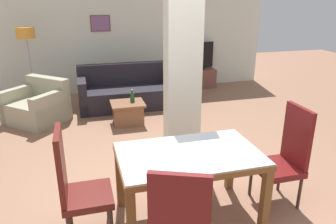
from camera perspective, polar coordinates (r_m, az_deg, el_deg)
The scene contains 13 objects.
ground_plane at distance 3.67m, azimuth 3.45°, elevation -17.63°, with size 18.00×18.00×0.00m, color #93654B.
back_wall at distance 7.93m, azimuth -8.40°, elevation 13.32°, with size 7.20×0.09×2.70m.
divider_pillar at distance 4.50m, azimuth 2.58°, elevation 8.56°, with size 0.48×0.28×2.70m.
dining_table at distance 3.35m, azimuth 3.65°, elevation -9.64°, with size 1.42×0.89×0.75m.
dining_chair_head_left at distance 3.21m, azimuth -15.73°, elevation -11.96°, with size 0.46×0.46×1.12m.
dining_chair_head_right at distance 3.82m, azimuth 19.83°, elevation -7.00°, with size 0.46×0.46×1.12m.
sofa at distance 6.88m, azimuth -7.04°, elevation 3.37°, with size 1.98×0.87×0.86m.
armchair at distance 6.47m, azimuth -21.75°, elevation 0.83°, with size 1.27×1.26×0.77m.
coffee_table at distance 5.98m, azimuth -7.00°, elevation -0.10°, with size 0.59×0.53×0.39m.
bottle at distance 5.95m, azimuth -6.24°, elevation 2.65°, with size 0.08×0.08×0.22m.
tv_stand at distance 8.29m, azimuth 4.84°, elevation 5.86°, with size 0.96×0.40×0.46m.
tv_screen at distance 8.17m, azimuth 4.95°, elevation 9.62°, with size 0.93×0.26×0.66m.
floor_lamp at distance 7.38m, azimuth -23.44°, elevation 11.49°, with size 0.36×0.36×1.61m.
Camera 1 is at (-0.97, -2.75, 2.24)m, focal length 35.00 mm.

